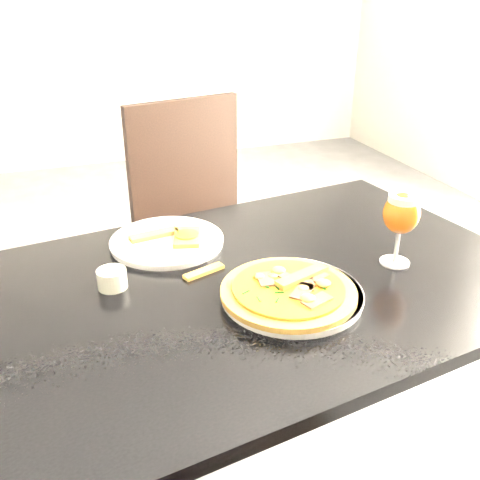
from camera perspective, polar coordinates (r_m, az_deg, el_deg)
name	(u,v)px	position (r m, az deg, el deg)	size (l,w,h in m)	color
ground	(149,439)	(1.87, -9.66, -20.19)	(6.00, 6.00, 0.00)	#4B4B4D
dining_table	(262,310)	(1.23, 2.34, -7.51)	(1.29, 0.95, 0.75)	black
chair_far	(204,229)	(1.92, -3.86, 1.19)	(0.54, 0.54, 0.97)	black
plate_main	(292,294)	(1.11, 5.52, -5.77)	(0.29, 0.29, 0.02)	white
pizza	(289,290)	(1.09, 5.23, -5.33)	(0.28, 0.28, 0.03)	#935B23
plate_second	(167,241)	(1.33, -7.78, -0.14)	(0.28, 0.28, 0.01)	white
crust_scraps	(176,236)	(1.33, -6.85, 0.44)	(0.18, 0.12, 0.01)	#935B23
loose_crust	(204,271)	(1.19, -3.87, -3.37)	(0.10, 0.02, 0.01)	#935B23
sauce_cup	(112,278)	(1.16, -13.49, -3.95)	(0.06, 0.06, 0.04)	beige
beer_glass	(401,214)	(1.23, 16.85, 2.68)	(0.08, 0.08, 0.17)	silver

